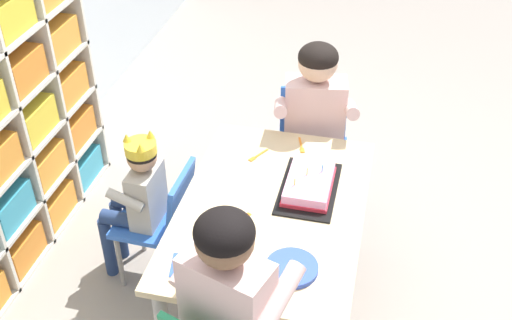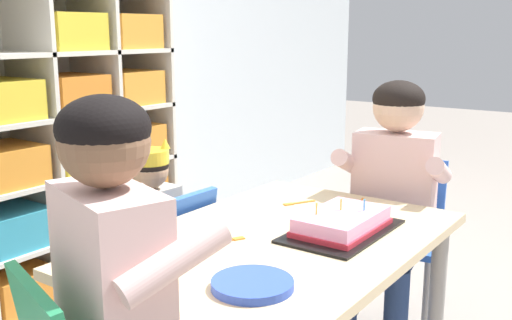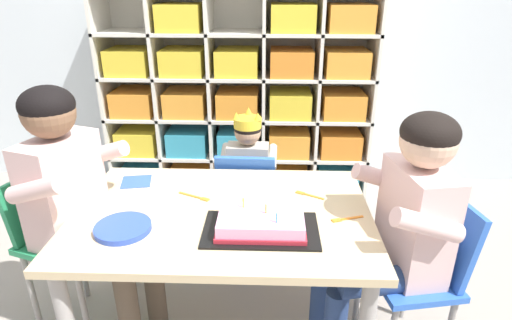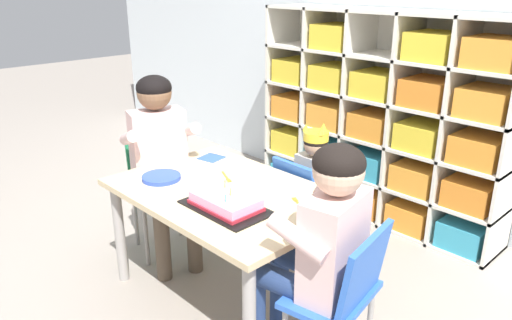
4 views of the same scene
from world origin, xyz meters
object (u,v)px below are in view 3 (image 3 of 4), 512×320
classroom_chair_blue (247,197)px  adult_helper_seated (77,192)px  birthday_cake_on_tray (261,224)px  fork_by_napkin (308,195)px  child_with_crown (249,165)px  classroom_chair_guest_side (421,261)px  paper_plate_stack (123,228)px  fork_scattered_mid_table (196,197)px  activity_table (223,228)px  classroom_chair_adult_side (63,234)px  fork_beside_plate_stack (345,219)px  guest_at_table_side (400,219)px

classroom_chair_blue → adult_helper_seated: (-0.62, -0.52, 0.29)m
birthday_cake_on_tray → fork_by_napkin: size_ratio=3.49×
child_with_crown → birthday_cake_on_tray: child_with_crown is taller
classroom_chair_guest_side → paper_plate_stack: 1.11m
child_with_crown → adult_helper_seated: 0.90m
child_with_crown → fork_scattered_mid_table: size_ratio=5.94×
activity_table → classroom_chair_adult_side: size_ratio=1.60×
adult_helper_seated → fork_by_napkin: adult_helper_seated is taller
adult_helper_seated → fork_beside_plate_stack: bearing=-74.6°
activity_table → guest_at_table_side: guest_at_table_side is taller
guest_at_table_side → fork_scattered_mid_table: guest_at_table_side is taller
classroom_chair_adult_side → paper_plate_stack: classroom_chair_adult_side is taller
paper_plate_stack → adult_helper_seated: bearing=145.5°
classroom_chair_blue → guest_at_table_side: guest_at_table_side is taller
adult_helper_seated → fork_beside_plate_stack: size_ratio=8.61×
child_with_crown → classroom_chair_guest_side: bearing=136.6°
adult_helper_seated → paper_plate_stack: size_ratio=5.40×
activity_table → paper_plate_stack: 0.38m
child_with_crown → birthday_cake_on_tray: (0.08, -0.77, 0.12)m
adult_helper_seated → classroom_chair_blue: bearing=-31.8°
child_with_crown → guest_at_table_side: bearing=130.9°
birthday_cake_on_tray → fork_by_napkin: (0.19, 0.27, -0.02)m
paper_plate_stack → fork_by_napkin: size_ratio=1.71×
guest_at_table_side → classroom_chair_guest_side: bearing=90.0°
classroom_chair_adult_side → adult_helper_seated: size_ratio=0.66×
classroom_chair_adult_side → classroom_chair_guest_side: classroom_chair_adult_side is taller
adult_helper_seated → fork_scattered_mid_table: adult_helper_seated is taller
classroom_chair_blue → adult_helper_seated: size_ratio=0.60×
classroom_chair_adult_side → adult_helper_seated: (0.11, -0.04, 0.22)m
guest_at_table_side → birthday_cake_on_tray: 0.50m
classroom_chair_adult_side → birthday_cake_on_tray: size_ratio=1.75×
adult_helper_seated → paper_plate_stack: (0.22, -0.15, -0.06)m
adult_helper_seated → guest_at_table_side: adult_helper_seated is taller
classroom_chair_guest_side → fork_scattered_mid_table: classroom_chair_guest_side is taller
fork_scattered_mid_table → birthday_cake_on_tray: bearing=164.4°
child_with_crown → classroom_chair_guest_side: 0.98m
classroom_chair_guest_side → guest_at_table_side: (-0.11, -0.02, 0.20)m
fork_beside_plate_stack → classroom_chair_guest_side: bearing=-20.1°
guest_at_table_side → birthday_cake_on_tray: guest_at_table_side is taller
classroom_chair_adult_side → fork_by_napkin: size_ratio=6.10×
guest_at_table_side → paper_plate_stack: size_ratio=5.12×
classroom_chair_guest_side → guest_at_table_side: 0.23m
classroom_chair_guest_side → fork_by_napkin: bearing=-125.5°
birthday_cake_on_tray → adult_helper_seated: bearing=169.2°
fork_by_napkin → classroom_chair_blue: bearing=154.8°
child_with_crown → fork_beside_plate_stack: (0.39, -0.68, 0.09)m
adult_helper_seated → fork_by_napkin: bearing=-63.2°
classroom_chair_adult_side → adult_helper_seated: bearing=-90.0°
fork_scattered_mid_table → fork_beside_plate_stack: (0.58, -0.15, 0.00)m
classroom_chair_adult_side → fork_scattered_mid_table: 0.57m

